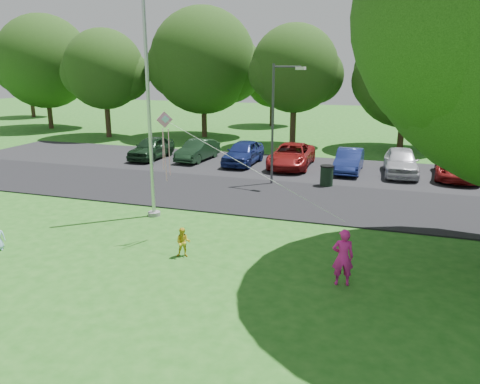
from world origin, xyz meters
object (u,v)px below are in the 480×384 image
(flagpole, at_px, (149,112))
(child_yellow, at_px, (183,242))
(kite, at_px, (169,135))
(woman, at_px, (343,257))
(street_lamp, at_px, (277,114))
(trash_can, at_px, (327,176))

(flagpole, relative_size, child_yellow, 10.33)
(flagpole, bearing_deg, kite, -48.84)
(woman, distance_m, child_yellow, 5.05)
(child_yellow, xyz_separation_m, kite, (-0.95, 1.21, 3.20))
(street_lamp, distance_m, trash_can, 3.96)
(trash_can, bearing_deg, woman, -79.77)
(woman, bearing_deg, street_lamp, -79.70)
(flagpole, distance_m, child_yellow, 5.82)
(street_lamp, distance_m, child_yellow, 10.33)
(street_lamp, xyz_separation_m, child_yellow, (-0.60, -9.83, -3.11))
(trash_can, xyz_separation_m, kite, (-4.04, -9.07, 3.14))
(flagpole, distance_m, street_lamp, 7.30)
(flagpole, bearing_deg, child_yellow, -49.94)
(flagpole, height_order, street_lamp, flagpole)
(flagpole, bearing_deg, woman, -25.99)
(flagpole, distance_m, woman, 9.43)
(flagpole, xyz_separation_m, trash_can, (5.99, 6.84, -3.62))
(street_lamp, relative_size, trash_can, 5.52)
(trash_can, height_order, child_yellow, trash_can)
(trash_can, bearing_deg, flagpole, -131.23)
(woman, height_order, kite, kite)
(street_lamp, xyz_separation_m, kite, (-1.54, -8.62, 0.10))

